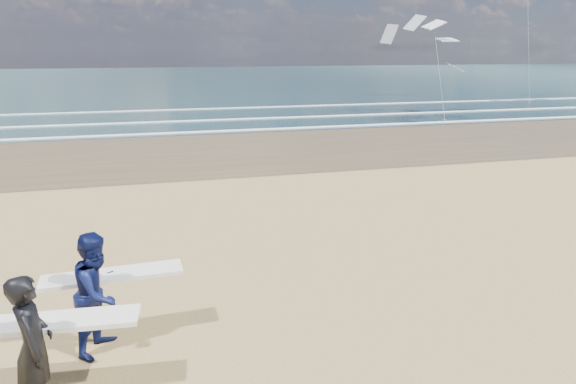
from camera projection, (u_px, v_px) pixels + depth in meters
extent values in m
cube|color=#4B3C28|center=(504.00, 134.00, 28.30)|extent=(220.00, 12.00, 0.01)
cube|color=#193237|center=(275.00, 79.00, 78.52)|extent=(220.00, 100.00, 0.02)
cube|color=white|center=(455.00, 122.00, 32.75)|extent=(220.00, 0.50, 0.05)
cube|color=white|center=(419.00, 113.00, 37.12)|extent=(220.00, 0.50, 0.05)
cube|color=white|center=(381.00, 104.00, 43.17)|extent=(220.00, 0.50, 0.05)
imported|color=black|center=(33.00, 347.00, 6.48)|extent=(0.59, 0.79, 1.97)
cube|color=white|center=(54.00, 322.00, 6.82)|extent=(2.24, 0.71, 0.07)
imported|color=#0A113D|center=(99.00, 292.00, 7.95)|extent=(1.10, 1.19, 1.95)
cube|color=white|center=(113.00, 275.00, 8.29)|extent=(2.23, 0.64, 0.07)
cube|color=slate|center=(445.00, 120.00, 33.42)|extent=(0.12, 0.12, 0.10)
cube|color=slate|center=(530.00, 103.00, 44.06)|extent=(0.12, 0.12, 0.10)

